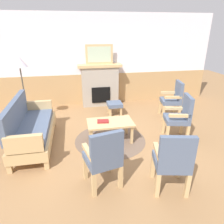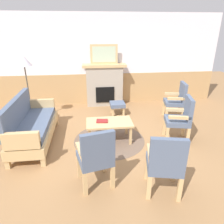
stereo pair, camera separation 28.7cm
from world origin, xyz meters
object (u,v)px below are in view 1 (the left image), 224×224
Objects in this scene: armchair_near_fireplace at (180,115)px; armchair_front_center at (173,160)px; armchair_front_left at (104,156)px; fireplace at (100,85)px; footstool at (115,105)px; coffee_table at (110,124)px; book_on_table at (103,121)px; armchair_by_window_left at (173,98)px; framed_picture at (99,54)px; couch at (31,128)px; floor_lamp_by_couch at (20,66)px.

armchair_front_center is at bearing -121.32° from armchair_near_fireplace.
armchair_front_left is at bearing -147.16° from armchair_near_fireplace.
fireplace reaches higher than footstool.
book_on_table is (-0.15, 0.02, 0.07)m from coffee_table.
coffee_table reaches higher than footstool.
armchair_by_window_left is 1.00× the size of armchair_front_center.
framed_picture is at bearing 83.25° from armchair_front_left.
footstool is 0.41× the size of armchair_front_center.
footstool is 1.93m from armchair_near_fireplace.
fireplace is 2.76m from couch.
armchair_near_fireplace is (1.40, -2.43, -1.02)m from framed_picture.
coffee_table is at bearing -8.16° from book_on_table.
fireplace reaches higher than coffee_table.
book_on_table is at bearing 82.14° from armchair_front_left.
couch is 2.36m from footstool.
framed_picture reaches higher than armchair_front_left.
framed_picture is 0.82× the size of armchair_front_center.
footstool is at bearing 164.82° from armchair_by_window_left.
armchair_near_fireplace is 3.80m from floor_lamp_by_couch.
armchair_near_fireplace is at bearing -54.10° from footstool.
footstool is 0.41× the size of armchair_by_window_left.
floor_lamp_by_couch is (-0.30, 1.18, 1.05)m from couch.
couch is at bearing -165.91° from armchair_by_window_left.
couch is 1.60m from coffee_table.
armchair_front_center is (-1.28, -2.58, 0.00)m from armchair_by_window_left.
armchair_front_left is (1.26, -1.44, 0.14)m from couch.
armchair_front_center reaches higher than footstool.
armchair_front_left is at bearing -97.86° from book_on_table.
coffee_table is at bearing -92.26° from framed_picture.
armchair_front_center is at bearing -85.40° from footstool.
book_on_table is at bearing 114.95° from armchair_front_center.
framed_picture is 4.04m from armchair_front_center.
couch is 3.61m from armchair_by_window_left.
armchair_near_fireplace is at bearing -60.00° from framed_picture.
fireplace is at bearing 83.93° from book_on_table.
fireplace is at bearing 144.32° from armchair_by_window_left.
couch is (-1.69, -2.17, -1.16)m from framed_picture.
book_on_table reaches higher than footstool.
armchair_front_left is 0.99m from armchair_front_center.
coffee_table is at bearing -105.15° from footstool.
floor_lamp_by_couch is at bearing 157.10° from armchair_near_fireplace.
armchair_by_window_left is (3.50, 0.88, 0.14)m from couch.
armchair_front_left is (-0.71, -2.73, 0.25)m from footstool.
footstool is at bearing 74.85° from coffee_table.
floor_lamp_by_couch is at bearing -177.19° from footstool.
armchair_near_fireplace and armchair_front_left have the same top height.
footstool is at bearing 2.81° from floor_lamp_by_couch.
armchair_by_window_left is (1.80, -1.30, -1.02)m from framed_picture.
coffee_table is 2.52m from floor_lamp_by_couch.
fireplace is 3.64m from armchair_front_left.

